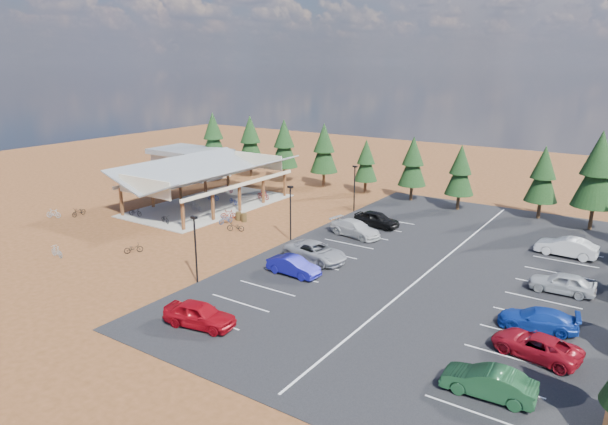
# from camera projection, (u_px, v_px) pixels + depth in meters

# --- Properties ---
(ground) EXTENTS (140.00, 140.00, 0.00)m
(ground) POSITION_uv_depth(u_px,v_px,m) (235.00, 236.00, 51.03)
(ground) COLOR #573216
(ground) RESTS_ON ground
(asphalt_lot) EXTENTS (27.00, 44.00, 0.04)m
(asphalt_lot) POSITION_uv_depth(u_px,v_px,m) (435.00, 267.00, 43.45)
(asphalt_lot) COLOR black
(asphalt_lot) RESTS_ON ground
(concrete_pad) EXTENTS (10.60, 18.60, 0.10)m
(concrete_pad) POSITION_uv_depth(u_px,v_px,m) (209.00, 205.00, 62.00)
(concrete_pad) COLOR gray
(concrete_pad) RESTS_ON ground
(bike_pavilion) EXTENTS (11.65, 19.40, 4.97)m
(bike_pavilion) POSITION_uv_depth(u_px,v_px,m) (208.00, 173.00, 60.99)
(bike_pavilion) COLOR #532617
(bike_pavilion) RESTS_ON concrete_pad
(outbuilding) EXTENTS (11.00, 7.00, 3.90)m
(outbuilding) POSITION_uv_depth(u_px,v_px,m) (191.00, 162.00, 77.80)
(outbuilding) COLOR #ADA593
(outbuilding) RESTS_ON ground
(lamp_post_0) EXTENTS (0.50, 0.25, 5.14)m
(lamp_post_0) POSITION_uv_depth(u_px,v_px,m) (195.00, 245.00, 39.56)
(lamp_post_0) COLOR black
(lamp_post_0) RESTS_ON ground
(lamp_post_1) EXTENTS (0.50, 0.25, 5.14)m
(lamp_post_1) POSITION_uv_depth(u_px,v_px,m) (290.00, 209.00, 49.14)
(lamp_post_1) COLOR black
(lamp_post_1) RESTS_ON ground
(lamp_post_2) EXTENTS (0.50, 0.25, 5.14)m
(lamp_post_2) POSITION_uv_depth(u_px,v_px,m) (354.00, 185.00, 58.72)
(lamp_post_2) COLOR black
(lamp_post_2) RESTS_ON ground
(trash_bin_0) EXTENTS (0.60, 0.60, 0.90)m
(trash_bin_0) POSITION_uv_depth(u_px,v_px,m) (238.00, 216.00, 56.17)
(trash_bin_0) COLOR #433218
(trash_bin_0) RESTS_ON ground
(trash_bin_1) EXTENTS (0.60, 0.60, 0.90)m
(trash_bin_1) POSITION_uv_depth(u_px,v_px,m) (244.00, 217.00, 55.64)
(trash_bin_1) COLOR #433218
(trash_bin_1) RESTS_ON ground
(pine_0) EXTENTS (3.80, 3.80, 8.85)m
(pine_0) POSITION_uv_depth(u_px,v_px,m) (213.00, 136.00, 79.77)
(pine_0) COLOR #382314
(pine_0) RESTS_ON ground
(pine_1) EXTENTS (3.73, 3.73, 8.69)m
(pine_1) POSITION_uv_depth(u_px,v_px,m) (250.00, 139.00, 76.71)
(pine_1) COLOR #382314
(pine_1) RESTS_ON ground
(pine_2) EXTENTS (3.68, 3.68, 8.58)m
(pine_2) POSITION_uv_depth(u_px,v_px,m) (284.00, 144.00, 73.05)
(pine_2) COLOR #382314
(pine_2) RESTS_ON ground
(pine_3) EXTENTS (3.59, 3.59, 8.36)m
(pine_3) POSITION_uv_depth(u_px,v_px,m) (324.00, 148.00, 69.90)
(pine_3) COLOR #382314
(pine_3) RESTS_ON ground
(pine_4) EXTENTS (2.91, 2.91, 6.78)m
(pine_4) POSITION_uv_depth(u_px,v_px,m) (366.00, 161.00, 66.70)
(pine_4) COLOR #382314
(pine_4) RESTS_ON ground
(pine_5) EXTENTS (3.28, 3.28, 7.65)m
(pine_5) POSITION_uv_depth(u_px,v_px,m) (413.00, 162.00, 63.14)
(pine_5) COLOR #382314
(pine_5) RESTS_ON ground
(pine_6) EXTENTS (3.14, 3.14, 7.30)m
(pine_6) POSITION_uv_depth(u_px,v_px,m) (460.00, 170.00, 59.12)
(pine_6) COLOR #382314
(pine_6) RESTS_ON ground
(pine_7) EXTENTS (3.31, 3.31, 7.70)m
(pine_7) POSITION_uv_depth(u_px,v_px,m) (543.00, 175.00, 55.68)
(pine_7) COLOR #382314
(pine_7) RESTS_ON ground
(pine_8) EXTENTS (4.19, 4.19, 9.76)m
(pine_8) POSITION_uv_depth(u_px,v_px,m) (598.00, 170.00, 51.53)
(pine_8) COLOR #382314
(pine_8) RESTS_ON ground
(bike_0) EXTENTS (1.73, 0.85, 0.87)m
(bike_0) POSITION_uv_depth(u_px,v_px,m) (135.00, 212.00, 57.39)
(bike_0) COLOR black
(bike_0) RESTS_ON concrete_pad
(bike_1) EXTENTS (1.55, 0.81, 0.89)m
(bike_1) POSITION_uv_depth(u_px,v_px,m) (191.00, 201.00, 62.06)
(bike_1) COLOR #9EA3A7
(bike_1) RESTS_ON concrete_pad
(bike_2) EXTENTS (1.77, 0.62, 0.93)m
(bike_2) POSITION_uv_depth(u_px,v_px,m) (213.00, 196.00, 63.99)
(bike_2) COLOR navy
(bike_2) RESTS_ON concrete_pad
(bike_3) EXTENTS (1.68, 0.50, 1.00)m
(bike_3) POSITION_uv_depth(u_px,v_px,m) (228.00, 189.00, 67.61)
(bike_3) COLOR maroon
(bike_3) RESTS_ON concrete_pad
(bike_4) EXTENTS (1.66, 0.96, 0.83)m
(bike_4) POSITION_uv_depth(u_px,v_px,m) (165.00, 219.00, 54.91)
(bike_4) COLOR black
(bike_4) RESTS_ON concrete_pad
(bike_5) EXTENTS (1.60, 0.53, 0.95)m
(bike_5) POSITION_uv_depth(u_px,v_px,m) (197.00, 207.00, 59.20)
(bike_5) COLOR gray
(bike_5) RESTS_ON concrete_pad
(bike_6) EXTENTS (1.69, 1.02, 0.84)m
(bike_6) POSITION_uv_depth(u_px,v_px,m) (233.00, 200.00, 62.26)
(bike_6) COLOR navy
(bike_6) RESTS_ON concrete_pad
(bike_7) EXTENTS (1.83, 0.62, 1.08)m
(bike_7) POSITION_uv_depth(u_px,v_px,m) (263.00, 195.00, 64.33)
(bike_7) COLOR maroon
(bike_7) RESTS_ON concrete_pad
(bike_8) EXTENTS (1.01, 1.92, 0.96)m
(bike_8) POSITION_uv_depth(u_px,v_px,m) (79.00, 212.00, 57.69)
(bike_8) COLOR black
(bike_8) RESTS_ON ground
(bike_9) EXTENTS (1.65, 1.12, 0.97)m
(bike_9) POSITION_uv_depth(u_px,v_px,m) (53.00, 213.00, 57.02)
(bike_9) COLOR #999CA1
(bike_9) RESTS_ON ground
(bike_12) EXTENTS (1.29, 1.65, 0.84)m
(bike_12) POSITION_uv_depth(u_px,v_px,m) (133.00, 248.00, 46.53)
(bike_12) COLOR black
(bike_12) RESTS_ON ground
(bike_13) EXTENTS (1.71, 0.57, 1.02)m
(bike_13) POSITION_uv_depth(u_px,v_px,m) (57.00, 251.00, 45.50)
(bike_13) COLOR #979BA0
(bike_13) RESTS_ON ground
(bike_14) EXTENTS (0.91, 1.76, 0.88)m
(bike_14) POSITION_uv_depth(u_px,v_px,m) (226.00, 219.00, 55.00)
(bike_14) COLOR navy
(bike_14) RESTS_ON ground
(bike_15) EXTENTS (1.48, 1.46, 0.97)m
(bike_15) POSITION_uv_depth(u_px,v_px,m) (228.00, 214.00, 56.74)
(bike_15) COLOR maroon
(bike_15) RESTS_ON ground
(bike_16) EXTENTS (1.82, 1.23, 0.90)m
(bike_16) POSITION_uv_depth(u_px,v_px,m) (236.00, 227.00, 52.49)
(bike_16) COLOR black
(bike_16) RESTS_ON ground
(car_0) EXTENTS (4.89, 2.68, 1.58)m
(car_0) POSITION_uv_depth(u_px,v_px,m) (200.00, 314.00, 33.42)
(car_0) COLOR #9D0913
(car_0) RESTS_ON asphalt_lot
(car_1) EXTENTS (4.39, 1.68, 1.43)m
(car_1) POSITION_uv_depth(u_px,v_px,m) (294.00, 266.00, 41.56)
(car_1) COLOR navy
(car_1) RESTS_ON asphalt_lot
(car_2) EXTENTS (5.83, 3.29, 1.54)m
(car_2) POSITION_uv_depth(u_px,v_px,m) (316.00, 252.00, 44.52)
(car_2) COLOR #929399
(car_2) RESTS_ON asphalt_lot
(car_3) EXTENTS (5.47, 3.01, 1.50)m
(car_3) POSITION_uv_depth(u_px,v_px,m) (355.00, 229.00, 50.80)
(car_3) COLOR #B6B6B6
(car_3) RESTS_ON asphalt_lot
(car_4) EXTENTS (4.70, 2.09, 1.57)m
(car_4) POSITION_uv_depth(u_px,v_px,m) (377.00, 219.00, 53.73)
(car_4) COLOR black
(car_4) RESTS_ON asphalt_lot
(car_5) EXTENTS (4.59, 1.87, 1.48)m
(car_5) POSITION_uv_depth(u_px,v_px,m) (488.00, 382.00, 26.42)
(car_5) COLOR #194124
(car_5) RESTS_ON asphalt_lot
(car_6) EXTENTS (5.09, 3.00, 1.33)m
(car_6) POSITION_uv_depth(u_px,v_px,m) (536.00, 346.00, 29.98)
(car_6) COLOR maroon
(car_6) RESTS_ON asphalt_lot
(car_7) EXTENTS (4.90, 2.73, 1.34)m
(car_7) POSITION_uv_depth(u_px,v_px,m) (538.00, 319.00, 33.06)
(car_7) COLOR #11339B
(car_7) RESTS_ON asphalt_lot
(car_8) EXTENTS (4.49, 2.01, 1.50)m
(car_8) POSITION_uv_depth(u_px,v_px,m) (562.00, 283.00, 38.29)
(car_8) COLOR #ABAFB3
(car_8) RESTS_ON asphalt_lot
(car_9) EXTENTS (4.92, 1.88, 1.60)m
(car_9) POSITION_uv_depth(u_px,v_px,m) (566.00, 247.00, 45.59)
(car_9) COLOR silver
(car_9) RESTS_ON asphalt_lot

